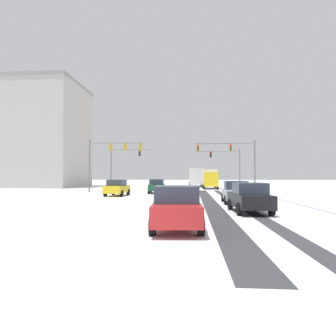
{
  "coord_description": "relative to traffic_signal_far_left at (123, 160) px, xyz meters",
  "views": [
    {
      "loc": [
        2.45,
        -7.13,
        1.99
      ],
      "look_at": [
        0.0,
        23.24,
        2.8
      ],
      "focal_mm": 32.2,
      "sensor_mm": 36.0,
      "label": 1
    }
  ],
  "objects": [
    {
      "name": "bus_oncoming",
      "position": [
        11.58,
        11.84,
        -2.46
      ],
      "size": [
        2.78,
        11.03,
        3.38
      ],
      "color": "silver",
      "rests_on": "ground"
    },
    {
      "name": "ground_plane",
      "position": [
        8.45,
        -39.26,
        -4.46
      ],
      "size": [
        300.0,
        300.0,
        0.0
      ],
      "primitive_type": "plane",
      "color": "silver"
    },
    {
      "name": "car_yellow_cab_second",
      "position": [
        3.36,
        -16.64,
        -3.64
      ],
      "size": [
        1.96,
        4.16,
        1.62
      ],
      "color": "yellow",
      "rests_on": "ground"
    },
    {
      "name": "box_truck_delivery",
      "position": [
        13.66,
        1.7,
        -2.82
      ],
      "size": [
        2.32,
        7.41,
        3.02
      ],
      "color": "yellow",
      "rests_on": "ground"
    },
    {
      "name": "car_black_fourth",
      "position": [
        13.99,
        -29.7,
        -3.64
      ],
      "size": [
        2.0,
        4.18,
        1.62
      ],
      "color": "black",
      "rests_on": "ground"
    },
    {
      "name": "car_red_fifth",
      "position": [
        10.31,
        -35.1,
        -3.64
      ],
      "size": [
        2.0,
        4.18,
        1.62
      ],
      "color": "red",
      "rests_on": "ground"
    },
    {
      "name": "traffic_signal_far_right",
      "position": [
        16.79,
        4.04,
        0.02
      ],
      "size": [
        6.82,
        0.57,
        6.5
      ],
      "color": "slate",
      "rests_on": "ground"
    },
    {
      "name": "sidewalk_kerb_right",
      "position": [
        20.1,
        -24.32,
        -4.4
      ],
      "size": [
        4.0,
        36.51,
        0.12
      ],
      "primitive_type": "cube",
      "color": "white",
      "rests_on": "ground"
    },
    {
      "name": "wheel_track_right_lane",
      "position": [
        12.2,
        -22.66,
        -4.45
      ],
      "size": [
        1.1,
        36.51,
        0.01
      ],
      "primitive_type": "cube",
      "color": "#38383D",
      "rests_on": "ground"
    },
    {
      "name": "car_dark_green_lead",
      "position": [
        6.82,
        -11.88,
        -3.64
      ],
      "size": [
        1.99,
        4.18,
        1.62
      ],
      "color": "#194C2D",
      "rests_on": "ground"
    },
    {
      "name": "car_silver_third",
      "position": [
        14.05,
        -24.0,
        -3.64
      ],
      "size": [
        1.9,
        4.13,
        1.62
      ],
      "color": "#B7BABF",
      "rests_on": "ground"
    },
    {
      "name": "traffic_signal_near_right",
      "position": [
        16.05,
        -8.09,
        0.25
      ],
      "size": [
        7.55,
        0.39,
        6.5
      ],
      "color": "slate",
      "rests_on": "ground"
    },
    {
      "name": "traffic_signal_far_left",
      "position": [
        0.0,
        0.0,
        0.0
      ],
      "size": [
        6.52,
        0.49,
        6.5
      ],
      "color": "slate",
      "rests_on": "ground"
    },
    {
      "name": "wheel_track_left_lane",
      "position": [
        14.14,
        -22.66,
        -4.45
      ],
      "size": [
        0.71,
        36.51,
        0.01
      ],
      "primitive_type": "cube",
      "color": "#38383D",
      "rests_on": "ground"
    },
    {
      "name": "office_building_far_left_block",
      "position": [
        -18.67,
        6.73,
        4.98
      ],
      "size": [
        18.55,
        14.42,
        18.86
      ],
      "color": "#B2ADA3",
      "rests_on": "ground"
    },
    {
      "name": "traffic_signal_near_left",
      "position": [
        0.85,
        -9.85,
        0.36
      ],
      "size": [
        6.68,
        0.82,
        6.5
      ],
      "color": "slate",
      "rests_on": "ground"
    }
  ]
}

